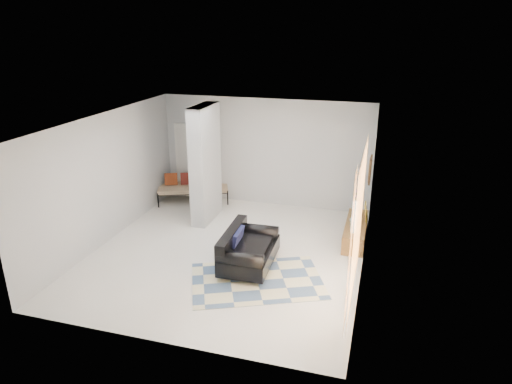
# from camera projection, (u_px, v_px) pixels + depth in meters

# --- Properties ---
(floor) EXTENTS (6.00, 6.00, 0.00)m
(floor) POSITION_uv_depth(u_px,v_px,m) (228.00, 253.00, 9.60)
(floor) COLOR silver
(floor) RESTS_ON ground
(ceiling) EXTENTS (6.00, 6.00, 0.00)m
(ceiling) POSITION_uv_depth(u_px,v_px,m) (225.00, 121.00, 8.63)
(ceiling) COLOR white
(ceiling) RESTS_ON wall_back
(wall_back) EXTENTS (6.00, 0.00, 6.00)m
(wall_back) POSITION_uv_depth(u_px,v_px,m) (265.00, 153.00, 11.82)
(wall_back) COLOR #BCBEC0
(wall_back) RESTS_ON ground
(wall_front) EXTENTS (6.00, 0.00, 6.00)m
(wall_front) POSITION_uv_depth(u_px,v_px,m) (155.00, 260.00, 6.41)
(wall_front) COLOR #BCBEC0
(wall_front) RESTS_ON ground
(wall_left) EXTENTS (0.00, 6.00, 6.00)m
(wall_left) POSITION_uv_depth(u_px,v_px,m) (106.00, 178.00, 9.83)
(wall_left) COLOR #BCBEC0
(wall_left) RESTS_ON ground
(wall_right) EXTENTS (0.00, 6.00, 6.00)m
(wall_right) POSITION_uv_depth(u_px,v_px,m) (367.00, 205.00, 8.40)
(wall_right) COLOR #BCBEC0
(wall_right) RESTS_ON ground
(partition_column) EXTENTS (0.35, 1.20, 2.80)m
(partition_column) POSITION_uv_depth(u_px,v_px,m) (205.00, 164.00, 10.84)
(partition_column) COLOR #ABAFB2
(partition_column) RESTS_ON floor
(hallway_door) EXTENTS (0.85, 0.06, 2.04)m
(hallway_door) POSITION_uv_depth(u_px,v_px,m) (191.00, 161.00, 12.46)
(hallway_door) COLOR silver
(hallway_door) RESTS_ON floor
(curtain) EXTENTS (0.00, 2.55, 2.55)m
(curtain) POSITION_uv_depth(u_px,v_px,m) (358.00, 227.00, 7.36)
(curtain) COLOR orange
(curtain) RESTS_ON wall_right
(wall_art) EXTENTS (0.04, 0.45, 0.55)m
(wall_art) POSITION_uv_depth(u_px,v_px,m) (370.00, 170.00, 9.58)
(wall_art) COLOR #39230F
(wall_art) RESTS_ON wall_right
(media_console) EXTENTS (0.45, 1.70, 0.80)m
(media_console) POSITION_uv_depth(u_px,v_px,m) (356.00, 231.00, 10.14)
(media_console) COLOR brown
(media_console) RESTS_ON floor
(loveseat) EXTENTS (0.95, 1.59, 0.76)m
(loveseat) POSITION_uv_depth(u_px,v_px,m) (246.00, 250.00, 8.97)
(loveseat) COLOR silver
(loveseat) RESTS_ON floor
(daybed) EXTENTS (2.01, 1.42, 0.77)m
(daybed) POSITION_uv_depth(u_px,v_px,m) (192.00, 186.00, 12.31)
(daybed) COLOR black
(daybed) RESTS_ON floor
(area_rug) EXTENTS (2.86, 2.45, 0.01)m
(area_rug) POSITION_uv_depth(u_px,v_px,m) (257.00, 281.00, 8.55)
(area_rug) COLOR beige
(area_rug) RESTS_ON floor
(cylinder_lamp) EXTENTS (0.13, 0.13, 0.69)m
(cylinder_lamp) POSITION_uv_depth(u_px,v_px,m) (355.00, 217.00, 9.51)
(cylinder_lamp) COLOR silver
(cylinder_lamp) RESTS_ON media_console
(bronze_figurine) EXTENTS (0.14, 0.14, 0.27)m
(bronze_figurine) POSITION_uv_depth(u_px,v_px,m) (356.00, 208.00, 10.52)
(bronze_figurine) COLOR #332116
(bronze_figurine) RESTS_ON media_console
(vase) EXTENTS (0.23, 0.23, 0.20)m
(vase) POSITION_uv_depth(u_px,v_px,m) (354.00, 219.00, 10.02)
(vase) COLOR silver
(vase) RESTS_ON media_console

